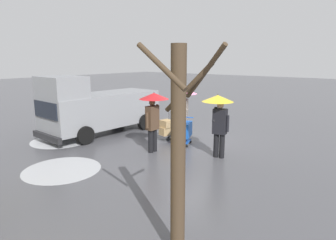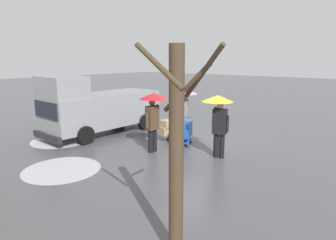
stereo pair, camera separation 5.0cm
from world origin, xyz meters
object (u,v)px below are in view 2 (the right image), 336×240
(shopping_cart_vendor, at_px, (184,130))
(cargo_van_parked_right, at_px, (98,107))
(hand_dolly_boxes, at_px, (167,128))
(bare_tree_near, at_px, (177,149))
(pedestrian_black_side, at_px, (184,101))
(pedestrian_pink_side, at_px, (219,111))
(pedestrian_white_side, at_px, (153,108))

(shopping_cart_vendor, bearing_deg, cargo_van_parked_right, 14.12)
(hand_dolly_boxes, distance_m, bare_tree_near, 7.32)
(hand_dolly_boxes, xyz_separation_m, pedestrian_black_side, (-0.44, -0.55, 1.07))
(hand_dolly_boxes, relative_size, pedestrian_pink_side, 0.61)
(cargo_van_parked_right, xyz_separation_m, shopping_cart_vendor, (-3.93, -0.99, -0.61))
(pedestrian_white_side, bearing_deg, pedestrian_pink_side, -156.60)
(cargo_van_parked_right, height_order, pedestrian_black_side, cargo_van_parked_right)
(pedestrian_white_side, relative_size, bare_tree_near, 0.61)
(cargo_van_parked_right, xyz_separation_m, pedestrian_black_side, (-3.45, -1.64, 0.39))
(shopping_cart_vendor, bearing_deg, bare_tree_near, 125.23)
(pedestrian_black_side, height_order, pedestrian_white_side, same)
(shopping_cart_vendor, bearing_deg, pedestrian_pink_side, 164.93)
(bare_tree_near, bearing_deg, hand_dolly_boxes, -49.27)
(cargo_van_parked_right, relative_size, pedestrian_white_side, 2.51)
(shopping_cart_vendor, bearing_deg, pedestrian_black_side, -54.06)
(cargo_van_parked_right, bearing_deg, bare_tree_near, 150.51)
(pedestrian_white_side, bearing_deg, pedestrian_black_side, -85.81)
(hand_dolly_boxes, height_order, pedestrian_black_side, pedestrian_black_side)
(hand_dolly_boxes, xyz_separation_m, bare_tree_near, (-4.69, 5.44, 1.37))
(cargo_van_parked_right, bearing_deg, shopping_cart_vendor, -165.88)
(cargo_van_parked_right, relative_size, bare_tree_near, 1.54)
(pedestrian_white_side, bearing_deg, shopping_cart_vendor, -103.28)
(pedestrian_black_side, relative_size, pedestrian_white_side, 1.00)
(shopping_cart_vendor, distance_m, bare_tree_near, 6.67)
(shopping_cart_vendor, xyz_separation_m, bare_tree_near, (-3.77, 5.34, 1.30))
(hand_dolly_boxes, distance_m, pedestrian_pink_side, 2.94)
(pedestrian_pink_side, distance_m, pedestrian_black_side, 2.50)
(hand_dolly_boxes, bearing_deg, shopping_cart_vendor, 173.59)
(pedestrian_black_side, bearing_deg, pedestrian_white_side, 94.19)
(pedestrian_white_side, height_order, bare_tree_near, bare_tree_near)
(hand_dolly_boxes, relative_size, pedestrian_white_side, 0.61)
(hand_dolly_boxes, xyz_separation_m, pedestrian_white_side, (-0.59, 1.48, 1.09))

